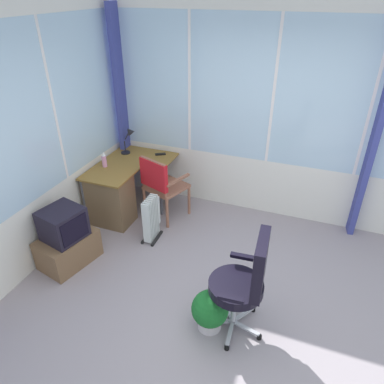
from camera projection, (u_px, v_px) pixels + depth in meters
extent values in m
cube|color=gray|center=(221.00, 315.00, 3.59)|extent=(5.00, 5.40, 0.06)
cube|color=silver|center=(35.00, 233.00, 4.05)|extent=(4.00, 0.06, 0.79)
cube|color=silver|center=(4.00, 124.00, 3.39)|extent=(3.92, 0.06, 1.80)
cube|color=white|center=(51.00, 105.00, 3.93)|extent=(0.04, 0.07, 1.80)
cube|color=silver|center=(263.00, 186.00, 5.01)|extent=(0.06, 4.40, 0.79)
cube|color=silver|center=(274.00, 93.00, 4.35)|extent=(0.06, 4.31, 1.80)
cube|color=silver|center=(285.00, 2.00, 3.85)|extent=(0.06, 4.40, 0.18)
cube|color=white|center=(372.00, 103.00, 4.01)|extent=(0.07, 0.04, 1.80)
cube|color=white|center=(274.00, 93.00, 4.35)|extent=(0.07, 0.04, 1.80)
cube|color=white|center=(190.00, 86.00, 4.68)|extent=(0.07, 0.04, 1.80)
cube|color=#3C4391|center=(122.00, 107.00, 5.06)|extent=(0.23, 0.08, 2.68)
cube|color=#3C4391|center=(375.00, 136.00, 4.10)|extent=(0.23, 0.10, 2.68)
cube|color=olive|center=(121.00, 164.00, 4.89)|extent=(1.21, 0.62, 0.02)
cube|color=olive|center=(161.00, 161.00, 4.99)|extent=(0.62, 0.30, 0.02)
cube|color=brown|center=(110.00, 200.00, 4.78)|extent=(0.40, 0.58, 0.69)
cylinder|color=#4C4C51|center=(161.00, 193.00, 4.92)|extent=(0.04, 0.04, 0.70)
cylinder|color=#4C4C51|center=(85.00, 203.00, 4.71)|extent=(0.04, 0.04, 0.70)
cylinder|color=black|center=(126.00, 153.00, 5.18)|extent=(0.13, 0.13, 0.02)
cylinder|color=black|center=(125.00, 147.00, 5.13)|extent=(0.02, 0.02, 0.17)
cylinder|color=black|center=(127.00, 135.00, 5.08)|extent=(0.02, 0.10, 0.15)
cone|color=black|center=(131.00, 132.00, 5.09)|extent=(0.14, 0.14, 0.12)
cube|color=black|center=(160.00, 154.00, 5.12)|extent=(0.12, 0.15, 0.02)
cylinder|color=pink|center=(104.00, 161.00, 4.76)|extent=(0.06, 0.06, 0.16)
cone|color=white|center=(103.00, 154.00, 4.71)|extent=(0.06, 0.06, 0.06)
cylinder|color=#965D45|center=(189.00, 200.00, 5.00)|extent=(0.04, 0.04, 0.44)
cylinder|color=#965D45|center=(167.00, 190.00, 5.25)|extent=(0.04, 0.04, 0.44)
cylinder|color=#965D45|center=(167.00, 214.00, 4.72)|extent=(0.04, 0.04, 0.44)
cylinder|color=#965D45|center=(145.00, 202.00, 4.97)|extent=(0.04, 0.04, 0.44)
cube|color=#965D45|center=(166.00, 187.00, 4.86)|extent=(0.62, 0.62, 0.04)
cube|color=#965D45|center=(154.00, 176.00, 4.60)|extent=(0.18, 0.42, 0.46)
cube|color=red|center=(154.00, 175.00, 4.58)|extent=(0.21, 0.45, 0.38)
cube|color=#965D45|center=(178.00, 180.00, 4.65)|extent=(0.42, 0.19, 0.03)
cube|color=#965D45|center=(154.00, 170.00, 4.90)|extent=(0.42, 0.19, 0.03)
cube|color=#B7B7BF|center=(230.00, 333.00, 3.31)|extent=(0.28, 0.06, 0.02)
cylinder|color=black|center=(227.00, 347.00, 3.21)|extent=(0.05, 0.05, 0.05)
cube|color=#B7B7BF|center=(246.00, 328.00, 3.36)|extent=(0.10, 0.28, 0.02)
cylinder|color=black|center=(259.00, 337.00, 3.30)|extent=(0.05, 0.05, 0.05)
cube|color=#B7B7BF|center=(243.00, 314.00, 3.50)|extent=(0.26, 0.18, 0.02)
cylinder|color=black|center=(253.00, 309.00, 3.58)|extent=(0.05, 0.05, 0.05)
cube|color=#B7B7BF|center=(227.00, 310.00, 3.54)|extent=(0.24, 0.21, 0.02)
cylinder|color=black|center=(221.00, 302.00, 3.66)|extent=(0.05, 0.05, 0.05)
cube|color=#B7B7BF|center=(218.00, 322.00, 3.42)|extent=(0.14, 0.27, 0.02)
cylinder|color=black|center=(204.00, 323.00, 3.43)|extent=(0.05, 0.05, 0.05)
cylinder|color=#B7B7BF|center=(234.00, 306.00, 3.32)|extent=(0.05, 0.05, 0.40)
cylinder|color=black|center=(236.00, 287.00, 3.19)|extent=(0.50, 0.50, 0.09)
cube|color=black|center=(260.00, 265.00, 2.99)|extent=(0.43, 0.12, 0.53)
cube|color=black|center=(242.00, 257.00, 3.35)|extent=(0.07, 0.22, 0.04)
cube|color=black|center=(231.00, 298.00, 2.90)|extent=(0.07, 0.22, 0.04)
cube|color=brown|center=(68.00, 249.00, 4.15)|extent=(0.72, 0.58, 0.36)
cube|color=black|center=(63.00, 224.00, 3.96)|extent=(0.50, 0.49, 0.36)
cube|color=black|center=(75.00, 230.00, 3.87)|extent=(0.34, 0.09, 0.28)
cube|color=#262628|center=(75.00, 228.00, 4.14)|extent=(0.30, 0.27, 0.07)
cube|color=silver|center=(146.00, 224.00, 4.35)|extent=(0.02, 0.10, 0.57)
cube|color=silver|center=(148.00, 222.00, 4.39)|extent=(0.02, 0.10, 0.57)
cube|color=silver|center=(149.00, 220.00, 4.42)|extent=(0.02, 0.10, 0.57)
cube|color=silver|center=(151.00, 218.00, 4.46)|extent=(0.02, 0.10, 0.57)
cube|color=silver|center=(152.00, 217.00, 4.49)|extent=(0.02, 0.10, 0.57)
cube|color=silver|center=(153.00, 215.00, 4.52)|extent=(0.02, 0.10, 0.57)
cube|color=silver|center=(155.00, 213.00, 4.56)|extent=(0.02, 0.10, 0.57)
cube|color=black|center=(157.00, 238.00, 4.59)|extent=(0.31, 0.04, 0.03)
cube|color=black|center=(147.00, 236.00, 4.63)|extent=(0.31, 0.04, 0.03)
cube|color=silver|center=(156.00, 210.00, 4.58)|extent=(0.05, 0.09, 0.40)
cylinder|color=silver|center=(210.00, 322.00, 3.40)|extent=(0.23, 0.23, 0.11)
sphere|color=#1A6527|center=(210.00, 309.00, 3.31)|extent=(0.35, 0.35, 0.35)
sphere|color=#417626|center=(216.00, 299.00, 3.32)|extent=(0.19, 0.19, 0.19)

